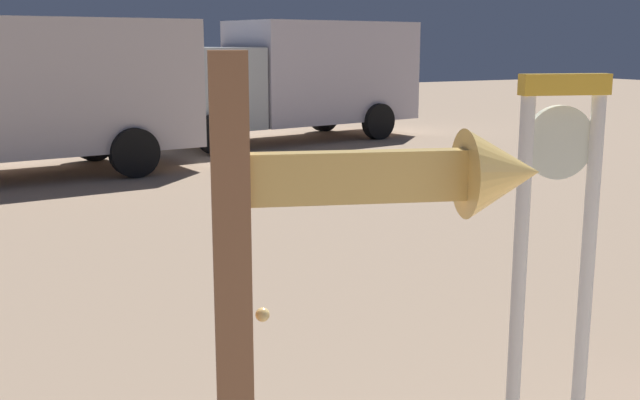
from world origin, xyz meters
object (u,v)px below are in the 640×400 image
at_px(box_truck_far, 302,76).
at_px(standing_clock, 554,257).
at_px(box_truck_near, 26,90).
at_px(arrow_sign, 336,344).

bearing_deg(box_truck_far, standing_clock, -112.35).
distance_m(box_truck_near, box_truck_far, 7.34).
relative_size(arrow_sign, box_truck_near, 0.36).
xyz_separation_m(standing_clock, arrow_sign, (-1.76, -0.93, 0.21)).
bearing_deg(standing_clock, box_truck_near, 93.71).
xyz_separation_m(arrow_sign, box_truck_far, (7.84, 15.72, 0.02)).
distance_m(standing_clock, box_truck_near, 12.25).
height_order(standing_clock, arrow_sign, arrow_sign).
relative_size(arrow_sign, box_truck_far, 0.35).
height_order(standing_clock, box_truck_near, box_truck_near).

